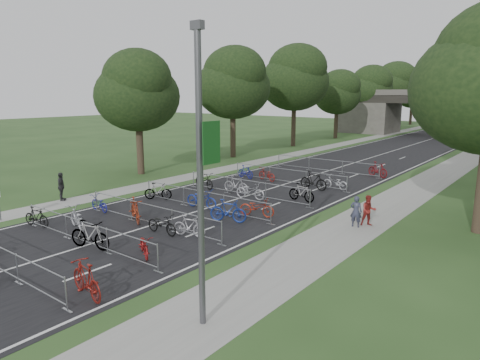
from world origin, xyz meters
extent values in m
cube|color=black|center=(0.00, 50.00, 0.01)|extent=(11.00, 140.00, 0.01)
cube|color=gray|center=(-7.50, 50.00, 0.01)|extent=(2.00, 140.00, 0.01)
cube|color=silver|center=(0.00, 50.00, 0.00)|extent=(0.12, 140.00, 0.00)
cube|color=#4A4742|center=(-11.50, 65.00, 2.50)|extent=(8.00, 8.00, 5.00)
cube|color=black|center=(0.00, 65.00, 5.60)|extent=(30.00, 8.00, 1.20)
cube|color=#4A4742|center=(0.00, 61.20, 6.60)|extent=(30.00, 0.40, 0.90)
cube|color=#4A4742|center=(0.00, 68.80, 6.60)|extent=(30.00, 0.40, 0.90)
cylinder|color=#4C4C51|center=(8.30, 2.00, 4.00)|extent=(0.18, 0.18, 8.00)
cube|color=#4C4C51|center=(8.30, 2.00, 8.10)|extent=(0.35, 0.18, 0.22)
cube|color=#154C1A|center=(8.72, 2.00, 5.20)|extent=(0.03, 0.65, 1.10)
cylinder|color=#33261C|center=(-11.50, 16.00, 2.10)|extent=(0.56, 0.56, 4.20)
ellipsoid|color=black|center=(-11.50, 16.00, 6.22)|extent=(6.72, 6.72, 5.51)
sphere|color=black|center=(-10.90, 15.50, 7.56)|extent=(5.38, 5.38, 5.38)
sphere|color=black|center=(-12.00, 16.50, 5.38)|extent=(4.37, 4.37, 4.37)
cylinder|color=#33261C|center=(-11.50, 28.00, 2.36)|extent=(0.56, 0.56, 4.72)
ellipsoid|color=black|center=(-11.50, 28.00, 6.99)|extent=(7.56, 7.56, 6.20)
sphere|color=black|center=(-10.90, 27.50, 8.50)|extent=(6.05, 6.05, 6.05)
sphere|color=black|center=(-12.00, 28.50, 6.05)|extent=(4.91, 4.91, 4.91)
cylinder|color=#33261C|center=(-11.50, 40.00, 2.62)|extent=(0.56, 0.56, 5.25)
ellipsoid|color=black|center=(-11.50, 40.00, 7.77)|extent=(8.40, 8.40, 6.89)
sphere|color=black|center=(-10.90, 39.50, 9.45)|extent=(6.72, 6.72, 6.72)
sphere|color=black|center=(-12.00, 40.50, 6.72)|extent=(5.46, 5.46, 5.46)
cylinder|color=#33261C|center=(-11.50, 52.00, 2.10)|extent=(0.56, 0.56, 4.20)
ellipsoid|color=black|center=(-11.50, 52.00, 6.22)|extent=(6.72, 6.72, 5.51)
sphere|color=black|center=(-10.90, 51.50, 7.56)|extent=(5.38, 5.38, 5.38)
sphere|color=black|center=(-12.00, 52.50, 5.38)|extent=(4.37, 4.37, 4.37)
cylinder|color=#33261C|center=(-11.50, 64.00, 2.36)|extent=(0.56, 0.56, 4.72)
ellipsoid|color=black|center=(-11.50, 64.00, 6.99)|extent=(7.56, 7.56, 6.20)
sphere|color=black|center=(-10.90, 63.50, 8.50)|extent=(6.05, 6.05, 6.05)
sphere|color=black|center=(-12.00, 64.50, 6.05)|extent=(4.91, 4.91, 4.91)
cylinder|color=#33261C|center=(-11.50, 76.00, 2.62)|extent=(0.56, 0.56, 5.25)
ellipsoid|color=black|center=(-11.50, 76.00, 7.77)|extent=(8.40, 8.40, 6.89)
sphere|color=black|center=(-10.90, 75.50, 9.45)|extent=(6.72, 6.72, 6.72)
sphere|color=black|center=(-12.00, 76.50, 6.72)|extent=(5.46, 5.46, 5.46)
cylinder|color=#33261C|center=(-11.50, 88.00, 2.10)|extent=(0.56, 0.56, 4.20)
ellipsoid|color=black|center=(-11.50, 88.00, 6.22)|extent=(6.72, 6.72, 5.51)
sphere|color=black|center=(-10.90, 87.50, 7.56)|extent=(5.38, 5.38, 5.38)
sphere|color=black|center=(-12.00, 88.50, 5.38)|extent=(4.37, 4.37, 4.37)
cylinder|color=#929599|center=(1.53, 0.00, 0.55)|extent=(0.05, 0.05, 1.10)
cube|color=#929599|center=(1.53, 0.00, 0.01)|extent=(0.50, 0.08, 0.03)
cylinder|color=#929599|center=(4.60, 0.00, 0.55)|extent=(0.05, 0.05, 1.10)
cube|color=#929599|center=(4.60, 0.00, 0.01)|extent=(0.50, 0.08, 0.03)
cylinder|color=#929599|center=(0.00, 3.60, 1.05)|extent=(9.20, 0.04, 0.04)
cylinder|color=#929599|center=(0.00, 3.60, 0.18)|extent=(9.20, 0.04, 0.04)
cylinder|color=#929599|center=(-4.60, 3.60, 0.55)|extent=(0.05, 0.05, 1.10)
cube|color=#929599|center=(-4.60, 3.60, 0.01)|extent=(0.50, 0.08, 0.03)
cylinder|color=#929599|center=(-1.53, 3.60, 0.55)|extent=(0.05, 0.05, 1.10)
cube|color=#929599|center=(-1.53, 3.60, 0.01)|extent=(0.50, 0.08, 0.03)
cylinder|color=#929599|center=(1.53, 3.60, 0.55)|extent=(0.05, 0.05, 1.10)
cube|color=#929599|center=(1.53, 3.60, 0.01)|extent=(0.50, 0.08, 0.03)
cylinder|color=#929599|center=(4.60, 3.60, 0.55)|extent=(0.05, 0.05, 1.10)
cube|color=#929599|center=(4.60, 3.60, 0.01)|extent=(0.50, 0.08, 0.03)
cylinder|color=#929599|center=(0.00, 7.20, 1.05)|extent=(9.20, 0.04, 0.04)
cylinder|color=#929599|center=(0.00, 7.20, 0.18)|extent=(9.20, 0.04, 0.04)
cylinder|color=#929599|center=(-4.60, 7.20, 0.55)|extent=(0.05, 0.05, 1.10)
cube|color=#929599|center=(-4.60, 7.20, 0.01)|extent=(0.50, 0.08, 0.03)
cylinder|color=#929599|center=(-1.53, 7.20, 0.55)|extent=(0.05, 0.05, 1.10)
cube|color=#929599|center=(-1.53, 7.20, 0.01)|extent=(0.50, 0.08, 0.03)
cylinder|color=#929599|center=(1.53, 7.20, 0.55)|extent=(0.05, 0.05, 1.10)
cube|color=#929599|center=(1.53, 7.20, 0.01)|extent=(0.50, 0.08, 0.03)
cylinder|color=#929599|center=(4.60, 7.20, 0.55)|extent=(0.05, 0.05, 1.10)
cube|color=#929599|center=(4.60, 7.20, 0.01)|extent=(0.50, 0.08, 0.03)
cylinder|color=#929599|center=(0.00, 11.00, 1.05)|extent=(9.20, 0.04, 0.04)
cylinder|color=#929599|center=(0.00, 11.00, 0.18)|extent=(9.20, 0.04, 0.04)
cylinder|color=#929599|center=(-4.60, 11.00, 0.55)|extent=(0.05, 0.05, 1.10)
cube|color=#929599|center=(-4.60, 11.00, 0.01)|extent=(0.50, 0.08, 0.03)
cylinder|color=#929599|center=(-1.53, 11.00, 0.55)|extent=(0.05, 0.05, 1.10)
cube|color=#929599|center=(-1.53, 11.00, 0.01)|extent=(0.50, 0.08, 0.03)
cylinder|color=#929599|center=(1.53, 11.00, 0.55)|extent=(0.05, 0.05, 1.10)
cube|color=#929599|center=(1.53, 11.00, 0.01)|extent=(0.50, 0.08, 0.03)
cylinder|color=#929599|center=(4.60, 11.00, 0.55)|extent=(0.05, 0.05, 1.10)
cube|color=#929599|center=(4.60, 11.00, 0.01)|extent=(0.50, 0.08, 0.03)
cylinder|color=#929599|center=(0.00, 15.00, 1.05)|extent=(9.20, 0.04, 0.04)
cylinder|color=#929599|center=(0.00, 15.00, 0.18)|extent=(9.20, 0.04, 0.04)
cylinder|color=#929599|center=(-4.60, 15.00, 0.55)|extent=(0.05, 0.05, 1.10)
cube|color=#929599|center=(-4.60, 15.00, 0.01)|extent=(0.50, 0.08, 0.03)
cylinder|color=#929599|center=(-1.53, 15.00, 0.55)|extent=(0.05, 0.05, 1.10)
cube|color=#929599|center=(-1.53, 15.00, 0.01)|extent=(0.50, 0.08, 0.03)
cylinder|color=#929599|center=(1.53, 15.00, 0.55)|extent=(0.05, 0.05, 1.10)
cube|color=#929599|center=(1.53, 15.00, 0.01)|extent=(0.50, 0.08, 0.03)
cylinder|color=#929599|center=(4.60, 15.00, 0.55)|extent=(0.05, 0.05, 1.10)
cube|color=#929599|center=(4.60, 15.00, 0.01)|extent=(0.50, 0.08, 0.03)
cylinder|color=#929599|center=(0.00, 20.00, 1.05)|extent=(9.20, 0.04, 0.04)
cylinder|color=#929599|center=(0.00, 20.00, 0.18)|extent=(9.20, 0.04, 0.04)
cylinder|color=#929599|center=(-4.60, 20.00, 0.55)|extent=(0.05, 0.05, 1.10)
cube|color=#929599|center=(-4.60, 20.00, 0.01)|extent=(0.50, 0.08, 0.03)
cylinder|color=#929599|center=(-1.53, 20.00, 0.55)|extent=(0.05, 0.05, 1.10)
cube|color=#929599|center=(-1.53, 20.00, 0.01)|extent=(0.50, 0.08, 0.03)
cylinder|color=#929599|center=(1.53, 20.00, 0.55)|extent=(0.05, 0.05, 1.10)
cube|color=#929599|center=(1.53, 20.00, 0.01)|extent=(0.50, 0.08, 0.03)
cylinder|color=#929599|center=(4.60, 20.00, 0.55)|extent=(0.05, 0.05, 1.10)
cube|color=#929599|center=(4.60, 20.00, 0.01)|extent=(0.50, 0.08, 0.03)
cylinder|color=#929599|center=(0.00, 26.00, 1.05)|extent=(9.20, 0.04, 0.04)
cylinder|color=#929599|center=(0.00, 26.00, 0.18)|extent=(9.20, 0.04, 0.04)
cylinder|color=#929599|center=(-4.60, 26.00, 0.55)|extent=(0.05, 0.05, 1.10)
cube|color=#929599|center=(-4.60, 26.00, 0.01)|extent=(0.50, 0.08, 0.03)
cylinder|color=#929599|center=(-1.53, 26.00, 0.55)|extent=(0.05, 0.05, 1.10)
cube|color=#929599|center=(-1.53, 26.00, 0.01)|extent=(0.50, 0.08, 0.03)
cylinder|color=#929599|center=(1.53, 26.00, 0.55)|extent=(0.05, 0.05, 1.10)
cube|color=#929599|center=(1.53, 26.00, 0.01)|extent=(0.50, 0.08, 0.03)
cylinder|color=#929599|center=(4.60, 26.00, 0.55)|extent=(0.05, 0.05, 1.10)
cube|color=#929599|center=(4.60, 26.00, 0.01)|extent=(0.50, 0.08, 0.03)
imported|color=maroon|center=(4.30, 0.88, 0.61)|extent=(2.10, 0.90, 1.22)
imported|color=black|center=(-4.30, 3.64, 0.49)|extent=(1.69, 0.78, 0.98)
imported|color=#BABBC2|center=(-2.33, 4.61, 0.55)|extent=(2.22, 1.31, 1.10)
imported|color=#929599|center=(0.52, 3.47, 0.62)|extent=(2.14, 1.06, 1.24)
imported|color=maroon|center=(2.94, 4.35, 0.45)|extent=(1.76, 1.38, 0.89)
imported|color=navy|center=(-4.30, 7.18, 0.45)|extent=(1.78, 0.81, 0.90)
imported|color=maroon|center=(-1.09, 7.12, 0.62)|extent=(2.10, 1.51, 1.24)
imported|color=black|center=(1.42, 6.66, 0.48)|extent=(1.85, 0.67, 0.97)
imported|color=#A7A5AD|center=(2.69, 7.17, 0.50)|extent=(1.71, 0.87, 0.99)
imported|color=#929599|center=(-3.76, 11.00, 0.52)|extent=(1.72, 1.34, 1.04)
imported|color=navy|center=(-0.25, 11.16, 0.56)|extent=(2.16, 0.88, 1.11)
imported|color=navy|center=(2.66, 9.99, 0.59)|extent=(2.04, 1.17, 1.18)
imported|color=maroon|center=(3.23, 11.71, 0.50)|extent=(2.02, 1.19, 1.01)
imported|color=black|center=(-3.72, 15.15, 0.55)|extent=(2.21, 1.22, 1.10)
imported|color=gray|center=(-1.04, 15.30, 0.58)|extent=(1.94, 0.60, 1.16)
imported|color=#A5A5AD|center=(0.65, 14.60, 0.52)|extent=(2.05, 0.89, 1.05)
imported|color=#929599|center=(3.45, 16.04, 0.55)|extent=(1.89, 0.70, 1.11)
imported|color=navy|center=(-3.61, 19.73, 0.49)|extent=(1.70, 0.75, 0.99)
imported|color=maroon|center=(-1.78, 19.96, 0.49)|extent=(1.99, 1.20, 0.99)
imported|color=black|center=(2.47, 19.35, 0.62)|extent=(2.08, 0.68, 1.23)
imported|color=#B8B9C0|center=(3.59, 20.39, 0.48)|extent=(1.87, 0.78, 0.96)
imported|color=maroon|center=(4.30, 26.43, 0.60)|extent=(2.04, 1.36, 1.19)
imported|color=#2F3347|center=(8.10, 13.22, 0.78)|extent=(0.63, 0.47, 1.56)
imported|color=maroon|center=(8.51, 13.80, 0.77)|extent=(0.94, 0.92, 1.53)
imported|color=#2B2A2D|center=(-8.20, 7.20, 0.87)|extent=(1.05, 1.00, 1.74)
camera|label=1|loc=(15.99, -6.15, 6.43)|focal=32.00mm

